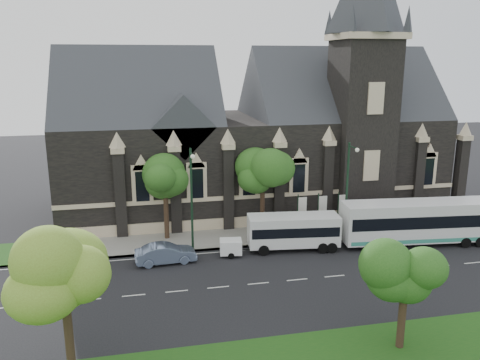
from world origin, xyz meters
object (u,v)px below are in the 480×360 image
object	(u,v)px
banner_flag_left	(301,211)
banner_flag_center	(321,210)
tree_park_near	(68,264)
street_lamp_mid	(192,194)
street_lamp_near	(348,186)
shuttle_bus	(294,230)
sedan	(166,253)
tree_park_east	(407,271)
banner_flag_right	(341,208)
tree_walk_left	(167,178)
tour_coach	(417,221)
car_far_red	(62,260)
tree_walk_right	(264,173)
box_trailer	(231,247)

from	to	relation	value
banner_flag_left	banner_flag_center	size ratio (longest dim) A/B	1.00
tree_park_near	street_lamp_mid	distance (m)	17.71
tree_park_near	street_lamp_near	xyz separation A→B (m)	(21.77, 15.86, -1.30)
banner_flag_left	shuttle_bus	bearing A→B (deg)	-118.66
banner_flag_center	sedan	distance (m)	15.29
tree_park_east	street_lamp_near	size ratio (longest dim) A/B	0.70
street_lamp_mid	banner_flag_right	size ratio (longest dim) A/B	2.25
tree_walk_left	banner_flag_center	world-z (taller)	tree_walk_left
tour_coach	car_far_red	distance (m)	30.23
tree_park_east	car_far_red	bearing A→B (deg)	143.85
banner_flag_center	street_lamp_near	bearing A→B (deg)	-48.07
sedan	car_far_red	world-z (taller)	sedan
tree_park_east	tree_park_near	bearing A→B (deg)	178.23
car_far_red	tree_park_east	bearing A→B (deg)	-122.97
tree_park_east	tree_walk_right	distance (m)	20.29
tree_park_near	shuttle_bus	xyz separation A→B (m)	(16.38, 14.71, -4.67)
tree_park_near	sedan	world-z (taller)	tree_park_near
tree_walk_right	banner_flag_center	size ratio (longest dim) A/B	1.95
banner_flag_left	tour_coach	xyz separation A→B (m)	(9.40, -4.18, -0.27)
tree_park_near	box_trailer	bearing A→B (deg)	53.05
tree_park_east	tree_walk_right	bearing A→B (deg)	98.42
banner_flag_center	shuttle_bus	bearing A→B (deg)	-140.18
street_lamp_near	shuttle_bus	distance (m)	6.46
street_lamp_mid	banner_flag_left	distance (m)	10.81
box_trailer	tree_park_near	bearing A→B (deg)	-119.08
banner_flag_left	banner_flag_right	distance (m)	4.00
shuttle_bus	banner_flag_center	bearing A→B (deg)	46.16
tree_walk_left	shuttle_bus	distance (m)	12.12
banner_flag_left	car_far_red	xyz separation A→B (m)	(-20.78, -3.23, -1.65)
tree_walk_left	tree_walk_right	bearing A→B (deg)	0.06
street_lamp_mid	car_far_red	size ratio (longest dim) A/B	2.08
banner_flag_left	tree_walk_left	bearing A→B (deg)	171.98
box_trailer	tree_walk_right	bearing A→B (deg)	58.65
tree_walk_left	banner_flag_right	size ratio (longest dim) A/B	1.91
banner_flag_center	box_trailer	xyz separation A→B (m)	(-9.28, -3.45, -1.59)
tree_park_east	car_far_red	distance (m)	25.89
box_trailer	sedan	distance (m)	5.45
banner_flag_right	car_far_red	xyz separation A→B (m)	(-24.78, -3.23, -1.65)
banner_flag_right	tree_park_near	bearing A→B (deg)	-141.14
tree_walk_right	box_trailer	world-z (taller)	tree_walk_right
banner_flag_center	shuttle_bus	size ratio (longest dim) A/B	0.50
tree_park_near	sedan	xyz separation A→B (m)	(5.33, 13.97, -5.61)
banner_flag_left	shuttle_bus	distance (m)	3.55
tree_walk_right	tree_park_near	bearing A→B (deg)	-127.56
tree_walk_right	banner_flag_right	xyz separation A→B (m)	(7.08, -1.71, -3.43)
sedan	car_far_red	distance (m)	8.08
shuttle_bus	street_lamp_near	bearing A→B (deg)	18.47
street_lamp_mid	shuttle_bus	size ratio (longest dim) A/B	1.12
shuttle_bus	car_far_red	world-z (taller)	shuttle_bus
banner_flag_center	sedan	world-z (taller)	banner_flag_center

